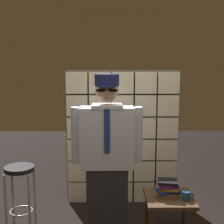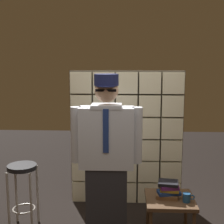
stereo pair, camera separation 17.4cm
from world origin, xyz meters
name	(u,v)px [view 1 (the left image)]	position (x,y,z in m)	size (l,w,h in m)	color
glass_block_wall	(122,138)	(0.00, 1.47, 0.91)	(1.56, 0.10, 1.87)	beige
standing_person	(107,160)	(-0.20, 0.35, 0.96)	(0.73, 0.31, 1.85)	#28282D
bar_stool	(20,183)	(-1.22, 0.69, 0.58)	(0.34, 0.34, 0.78)	black
side_table	(169,202)	(0.47, 0.46, 0.44)	(0.52, 0.52, 0.51)	#513823
book_stack	(168,189)	(0.46, 0.47, 0.60)	(0.28, 0.22, 0.18)	brown
coffee_mug	(186,196)	(0.64, 0.37, 0.56)	(0.13, 0.08, 0.09)	navy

